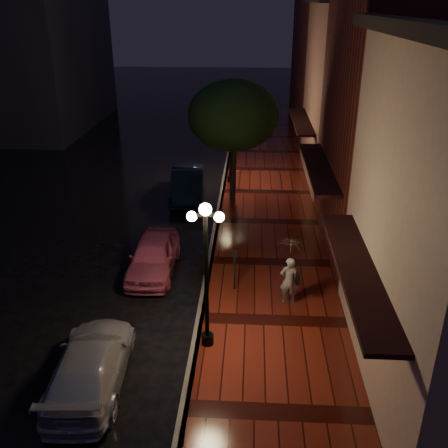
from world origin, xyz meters
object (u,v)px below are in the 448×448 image
at_px(street_tree, 233,118).
at_px(parking_meter, 235,266).
at_px(pink_car, 153,256).
at_px(streetlamp_far, 231,137).
at_px(streetlamp_near, 206,268).
at_px(navy_car, 188,183).
at_px(woman_with_umbrella, 290,261).
at_px(silver_car, 91,364).

bearing_deg(street_tree, parking_meter, -87.19).
height_order(pink_car, parking_meter, parking_meter).
xyz_separation_m(streetlamp_far, pink_car, (-2.34, -9.75, -1.93)).
bearing_deg(streetlamp_far, streetlamp_near, -90.00).
distance_m(street_tree, parking_meter, 8.62).
xyz_separation_m(navy_car, parking_meter, (2.68, -8.82, 0.28)).
bearing_deg(woman_with_umbrella, street_tree, -79.19).
distance_m(street_tree, woman_with_umbrella, 9.31).
height_order(streetlamp_near, street_tree, street_tree).
height_order(street_tree, pink_car, street_tree).
bearing_deg(silver_car, pink_car, -98.52).
distance_m(navy_car, woman_with_umbrella, 10.54).
xyz_separation_m(street_tree, woman_with_umbrella, (2.16, -8.67, -2.62)).
height_order(streetlamp_far, parking_meter, streetlamp_far).
bearing_deg(woman_with_umbrella, streetlamp_far, -81.47).
relative_size(silver_car, parking_meter, 2.99).
bearing_deg(navy_car, streetlamp_near, -84.56).
bearing_deg(streetlamp_near, parking_meter, 77.80).
distance_m(streetlamp_near, street_tree, 11.12).
relative_size(streetlamp_far, street_tree, 0.74).
bearing_deg(navy_car, pink_car, -96.66).
relative_size(navy_car, silver_car, 1.04).
height_order(pink_car, woman_with_umbrella, woman_with_umbrella).
xyz_separation_m(streetlamp_near, streetlamp_far, (0.00, 14.00, 0.00)).
distance_m(street_tree, silver_car, 13.50).
bearing_deg(streetlamp_near, silver_car, -149.90).
relative_size(pink_car, woman_with_umbrella, 1.75).
distance_m(streetlamp_near, navy_car, 12.14).
relative_size(streetlamp_near, parking_meter, 2.97).
relative_size(streetlamp_far, woman_with_umbrella, 1.93).
bearing_deg(pink_car, parking_meter, -22.74).
bearing_deg(silver_car, navy_car, -97.14).
height_order(street_tree, woman_with_umbrella, street_tree).
xyz_separation_m(streetlamp_far, silver_car, (-2.84, -15.65, -1.97)).
xyz_separation_m(woman_with_umbrella, parking_meter, (-1.77, 0.69, -0.60)).
bearing_deg(woman_with_umbrella, navy_car, -68.10).
bearing_deg(pink_car, street_tree, 68.77).
relative_size(street_tree, parking_meter, 3.99).
bearing_deg(navy_car, woman_with_umbrella, -69.23).
distance_m(navy_car, parking_meter, 9.23).
relative_size(streetlamp_far, silver_car, 0.99).
relative_size(street_tree, pink_car, 1.48).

